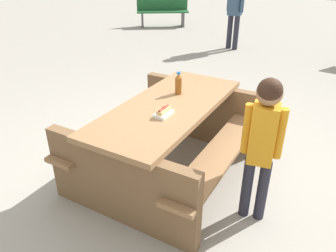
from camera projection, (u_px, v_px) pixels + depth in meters
The scene contains 7 objects.
ground_plane at pixel (168, 171), 3.37m from camera, with size 30.00×30.00×0.00m, color gray.
picnic_table at pixel (168, 133), 3.16m from camera, with size 1.97×1.62×0.75m.
soda_bottle at pixel (178, 84), 3.20m from camera, with size 0.07×0.07×0.22m.
hotdog_tray at pixel (164, 112), 2.80m from camera, with size 0.19×0.13×0.08m.
child_in_coat at pixel (263, 135), 2.44m from camera, with size 0.22×0.29×1.24m.
park_bench_far at pixel (162, 11), 9.66m from camera, with size 1.29×1.39×0.85m.
bystander_adult at pixel (236, 0), 7.09m from camera, with size 0.26×0.41×1.65m.
Camera 1 is at (2.19, 1.67, 2.00)m, focal length 35.07 mm.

